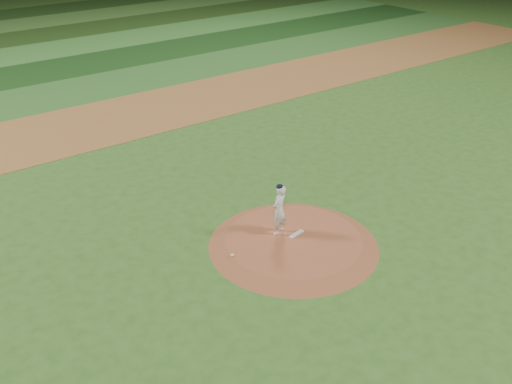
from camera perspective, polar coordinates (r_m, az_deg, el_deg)
name	(u,v)px	position (r m, az deg, el deg)	size (l,w,h in m)	color
ground	(293,245)	(18.59, 3.74, -5.32)	(120.00, 120.00, 0.00)	#32601F
infield_dirt_band	(110,120)	(29.42, -14.37, 6.96)	(70.00, 6.00, 0.02)	#915E2D
outfield_stripe_0	(69,92)	(34.32, -18.20, 9.45)	(70.00, 5.00, 0.02)	#2E6625
outfield_stripe_1	(39,72)	(38.90, -20.86, 11.15)	(70.00, 5.00, 0.02)	#173F14
outfield_stripe_2	(15,55)	(43.58, -22.98, 12.47)	(70.00, 5.00, 0.02)	#377B2C
pitchers_mound	(293,242)	(18.52, 3.76, -5.00)	(5.50, 5.50, 0.25)	#96512E
pitching_rubber	(296,234)	(18.67, 4.06, -4.20)	(0.61, 0.15, 0.03)	silver
rosin_bag	(232,255)	(17.60, -2.39, -6.33)	(0.12, 0.12, 0.06)	silver
pitcher_on_mound	(279,209)	(18.28, 2.33, -1.75)	(0.73, 0.61, 1.78)	white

